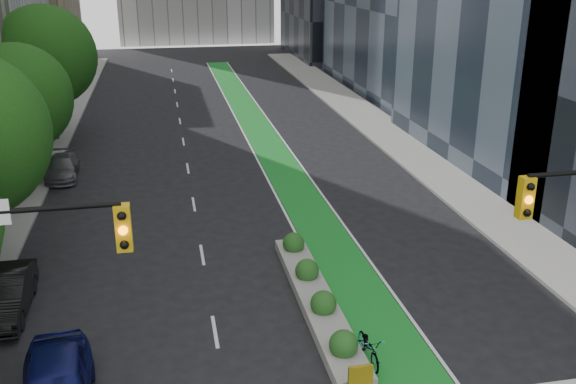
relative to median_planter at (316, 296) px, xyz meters
name	(u,v)px	position (x,y,z in m)	size (l,w,h in m)	color
sidewalk_left	(25,172)	(-13.00, 17.96, -0.30)	(3.60, 90.00, 0.15)	gray
sidewalk_right	(410,149)	(10.60, 17.96, -0.30)	(3.60, 90.00, 0.15)	gray
bike_lane_paint	(263,138)	(1.80, 22.96, -0.37)	(2.20, 70.00, 0.01)	#178326
tree_midfar	(17,98)	(-12.20, 14.96, 4.57)	(5.60, 5.60, 7.76)	black
tree_far	(45,56)	(-12.20, 24.96, 5.32)	(6.60, 6.60, 9.00)	black
median_planter	(316,296)	(0.00, 0.00, 0.00)	(1.20, 10.26, 1.10)	gray
bicycle	(369,347)	(0.80, -3.57, 0.11)	(0.64, 1.85, 0.97)	gray
parked_car_left_mid	(5,295)	(-10.70, 1.56, 0.35)	(1.54, 4.40, 1.45)	black
parked_car_left_far	(62,167)	(-10.70, 16.63, 0.24)	(1.70, 4.19, 1.22)	#575A5C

